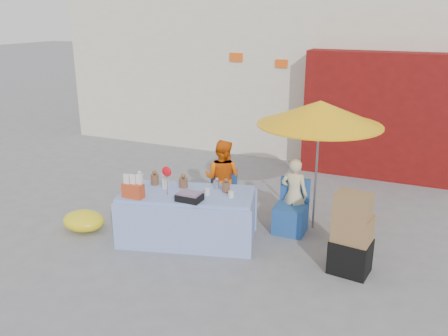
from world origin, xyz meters
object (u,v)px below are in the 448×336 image
at_px(vendor_beige, 294,194).
at_px(chair_right, 291,217).
at_px(umbrella, 320,114).
at_px(box_stack, 352,237).
at_px(vendor_orange, 222,179).
at_px(chair_left, 219,204).
at_px(market_table, 187,216).

bearing_deg(vendor_beige, chair_right, 89.12).
height_order(umbrella, box_stack, umbrella).
bearing_deg(vendor_beige, umbrella, -154.22).
relative_size(vendor_orange, vendor_beige, 1.14).
relative_size(chair_left, vendor_orange, 0.63).
bearing_deg(market_table, vendor_orange, 68.24).
bearing_deg(vendor_beige, chair_left, 5.34).
bearing_deg(box_stack, vendor_beige, 136.80).
distance_m(vendor_orange, umbrella, 1.98).
height_order(vendor_orange, box_stack, vendor_orange).
xyz_separation_m(chair_left, vendor_orange, (0.00, 0.13, 0.42)).
height_order(vendor_beige, umbrella, umbrella).
height_order(market_table, vendor_orange, vendor_orange).
bearing_deg(market_table, chair_right, 18.32).
height_order(chair_left, vendor_orange, vendor_orange).
bearing_deg(umbrella, chair_right, -136.57).
height_order(chair_right, umbrella, umbrella).
bearing_deg(umbrella, vendor_beige, -153.43).
xyz_separation_m(chair_right, box_stack, (1.08, -0.88, 0.27)).
xyz_separation_m(market_table, umbrella, (1.66, 1.20, 1.49)).
xyz_separation_m(market_table, box_stack, (2.44, 0.04, 0.12)).
height_order(vendor_beige, box_stack, vendor_beige).
relative_size(chair_left, chair_right, 1.00).
relative_size(chair_right, vendor_orange, 0.63).
bearing_deg(chair_left, vendor_beige, 5.34).
bearing_deg(vendor_beige, market_table, 36.84).
distance_m(market_table, vendor_beige, 1.73).
height_order(chair_left, box_stack, box_stack).
xyz_separation_m(chair_right, vendor_orange, (-1.25, 0.13, 0.42)).
bearing_deg(chair_left, chair_right, -0.79).
bearing_deg(box_stack, chair_left, 159.33).
relative_size(market_table, box_stack, 1.95).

